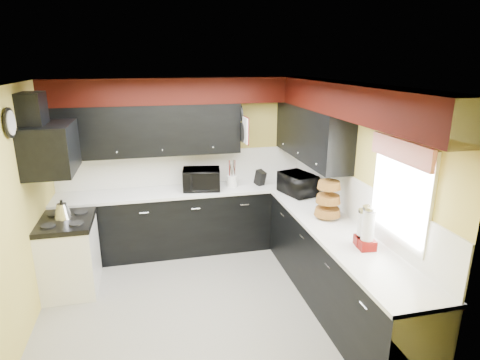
{
  "coord_description": "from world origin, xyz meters",
  "views": [
    {
      "loc": [
        -0.48,
        -4.0,
        2.74
      ],
      "look_at": [
        0.61,
        0.69,
        1.28
      ],
      "focal_mm": 30.0,
      "sensor_mm": 36.0,
      "label": 1
    }
  ],
  "objects_px": {
    "kettle": "(63,211)",
    "toaster_oven": "(202,179)",
    "microwave": "(298,184)",
    "utensil_crock": "(232,181)",
    "knife_block": "(260,178)"
  },
  "relations": [
    {
      "from": "toaster_oven",
      "to": "knife_block",
      "type": "xyz_separation_m",
      "value": [
        0.87,
        0.01,
        -0.04
      ]
    },
    {
      "from": "knife_block",
      "to": "kettle",
      "type": "height_order",
      "value": "knife_block"
    },
    {
      "from": "kettle",
      "to": "utensil_crock",
      "type": "bearing_deg",
      "value": 17.57
    },
    {
      "from": "toaster_oven",
      "to": "knife_block",
      "type": "relative_size",
      "value": 2.35
    },
    {
      "from": "knife_block",
      "to": "utensil_crock",
      "type": "bearing_deg",
      "value": 151.94
    },
    {
      "from": "toaster_oven",
      "to": "microwave",
      "type": "bearing_deg",
      "value": -12.64
    },
    {
      "from": "toaster_oven",
      "to": "kettle",
      "type": "xyz_separation_m",
      "value": [
        -1.75,
        -0.66,
        -0.08
      ]
    },
    {
      "from": "utensil_crock",
      "to": "toaster_oven",
      "type": "bearing_deg",
      "value": -174.54
    },
    {
      "from": "toaster_oven",
      "to": "microwave",
      "type": "xyz_separation_m",
      "value": [
        1.27,
        -0.5,
        -0.01
      ]
    },
    {
      "from": "toaster_oven",
      "to": "knife_block",
      "type": "height_order",
      "value": "toaster_oven"
    },
    {
      "from": "kettle",
      "to": "toaster_oven",
      "type": "bearing_deg",
      "value": 20.52
    },
    {
      "from": "toaster_oven",
      "to": "microwave",
      "type": "distance_m",
      "value": 1.37
    },
    {
      "from": "microwave",
      "to": "knife_block",
      "type": "xyz_separation_m",
      "value": [
        -0.4,
        0.5,
        -0.03
      ]
    },
    {
      "from": "microwave",
      "to": "utensil_crock",
      "type": "bearing_deg",
      "value": 39.95
    },
    {
      "from": "utensil_crock",
      "to": "kettle",
      "type": "height_order",
      "value": "utensil_crock"
    }
  ]
}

